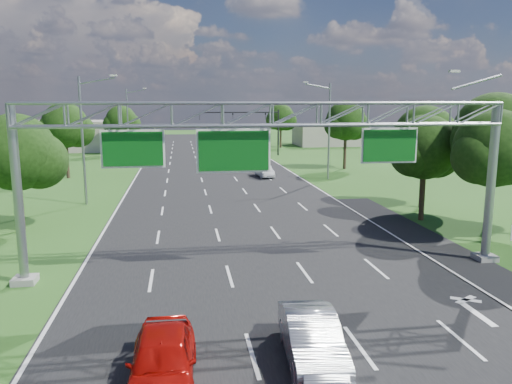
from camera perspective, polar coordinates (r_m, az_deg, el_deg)
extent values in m
plane|color=#285218|center=(41.67, -3.06, -0.95)|extent=(220.00, 220.00, 0.00)
cube|color=black|center=(41.67, -3.06, -0.95)|extent=(18.00, 180.00, 0.02)
cube|color=black|center=(29.55, 20.42, -6.24)|extent=(3.00, 30.00, 0.02)
cube|color=gray|center=(28.54, 24.68, -6.80)|extent=(1.00, 1.00, 0.30)
cylinder|color=gray|center=(27.72, 25.27, 0.85)|extent=(0.44, 0.44, 8.00)
cube|color=gray|center=(25.06, -24.89, -9.11)|extent=(1.00, 1.00, 0.30)
cylinder|color=gray|center=(24.13, -25.57, -0.43)|extent=(0.40, 0.40, 8.00)
cylinder|color=gray|center=(26.80, 23.91, 11.41)|extent=(2.54, 0.12, 0.79)
cube|color=beige|center=(26.20, 21.72, 12.71)|extent=(0.50, 0.22, 0.12)
cube|color=white|center=(22.87, -13.88, 4.81)|extent=(2.80, 0.05, 1.70)
cube|color=#0A5013|center=(22.81, -13.89, 4.79)|extent=(2.62, 0.05, 1.52)
cube|color=white|center=(22.91, -2.56, 4.73)|extent=(3.40, 0.05, 2.00)
cube|color=#0A5013|center=(22.85, -2.54, 4.71)|extent=(3.22, 0.05, 1.82)
cube|color=white|center=(24.83, 14.99, 5.16)|extent=(2.80, 0.05, 1.70)
cube|color=#0A5013|center=(24.78, 15.05, 5.15)|extent=(2.62, 0.05, 1.52)
cylinder|color=black|center=(77.29, 2.56, 6.80)|extent=(0.24, 0.24, 7.00)
cylinder|color=black|center=(76.24, -1.91, 9.09)|extent=(12.00, 0.18, 0.18)
imported|color=black|center=(75.79, -6.47, 8.61)|extent=(0.18, 0.22, 1.10)
imported|color=black|center=(76.14, -2.66, 8.67)|extent=(0.18, 0.22, 1.10)
imported|color=black|center=(76.82, 1.09, 8.69)|extent=(0.18, 0.22, 1.10)
cylinder|color=gray|center=(41.52, -19.20, 5.43)|extent=(0.20, 0.20, 10.00)
cylinder|color=gray|center=(41.22, -17.78, 12.03)|extent=(2.78, 0.12, 0.60)
cube|color=beige|center=(41.06, -15.97, 12.69)|extent=(0.55, 0.22, 0.12)
cylinder|color=gray|center=(76.15, -14.44, 7.57)|extent=(0.20, 0.20, 10.00)
cylinder|color=gray|center=(75.99, -13.60, 11.15)|extent=(2.78, 0.12, 0.60)
cube|color=beige|center=(75.90, -12.62, 11.49)|extent=(0.55, 0.22, 0.12)
cylinder|color=gray|center=(53.08, 8.35, 6.80)|extent=(0.20, 0.20, 10.00)
cylinder|color=gray|center=(52.65, 7.10, 11.92)|extent=(2.78, 0.12, 0.60)
cube|color=beige|center=(52.34, 5.71, 12.39)|extent=(0.55, 0.22, 0.12)
cylinder|color=#2D2116|center=(31.64, 25.00, -2.01)|extent=(0.36, 0.36, 3.74)
sphere|color=black|center=(31.14, 25.50, 4.54)|extent=(4.40, 4.40, 4.40)
sphere|color=black|center=(32.14, 26.66, 3.61)|extent=(3.30, 3.30, 3.30)
sphere|color=black|center=(30.39, 24.20, 3.69)|extent=(3.08, 3.08, 3.08)
cylinder|color=#2D2116|center=(35.15, 25.07, -0.51)|extent=(0.36, 0.36, 4.18)
sphere|color=black|center=(34.69, 25.58, 6.14)|extent=(5.00, 5.00, 5.00)
sphere|color=black|center=(35.77, 26.81, 5.13)|extent=(3.75, 3.75, 3.75)
sphere|color=black|center=(33.85, 24.21, 5.32)|extent=(3.50, 3.50, 3.50)
cylinder|color=#2D2116|center=(36.26, 18.46, -0.48)|extent=(0.36, 0.36, 3.30)
sphere|color=black|center=(35.82, 18.76, 4.89)|extent=(4.40, 4.40, 4.40)
sphere|color=black|center=(36.73, 19.96, 4.07)|extent=(3.30, 3.30, 3.30)
sphere|color=black|center=(35.14, 17.51, 4.15)|extent=(3.08, 3.08, 3.08)
cylinder|color=#2D2116|center=(40.65, 18.44, 0.78)|extent=(0.36, 0.36, 3.52)
sphere|color=black|center=(40.25, 18.74, 5.96)|extent=(4.80, 4.80, 4.80)
sphere|color=black|center=(41.20, 19.93, 5.13)|extent=(3.60, 3.60, 3.60)
sphere|color=black|center=(39.53, 17.50, 5.26)|extent=(3.36, 3.36, 3.36)
cylinder|color=#2D2116|center=(34.84, -25.28, -1.54)|extent=(0.36, 0.36, 3.08)
sphere|color=black|center=(34.36, -25.72, 4.12)|extent=(4.80, 4.80, 4.80)
sphere|color=black|center=(34.47, -23.54, 3.29)|extent=(3.60, 3.60, 3.60)
cylinder|color=#2D2116|center=(57.34, -20.76, 3.35)|extent=(0.36, 0.36, 3.74)
sphere|color=black|center=(57.05, -21.00, 7.13)|extent=(4.80, 4.80, 4.80)
sphere|color=black|center=(57.23, -19.69, 6.61)|extent=(3.60, 3.60, 3.60)
sphere|color=black|center=(57.02, -22.10, 6.57)|extent=(3.36, 3.36, 3.36)
cylinder|color=#2D2116|center=(81.47, -15.04, 5.33)|extent=(0.36, 0.36, 3.30)
sphere|color=black|center=(81.27, -15.16, 7.84)|extent=(4.80, 4.80, 4.80)
sphere|color=black|center=(81.56, -14.26, 7.46)|extent=(3.60, 3.60, 3.60)
sphere|color=black|center=(81.11, -15.93, 7.46)|extent=(3.36, 3.36, 3.36)
cylinder|color=#2D2116|center=(62.28, 10.12, 4.44)|extent=(0.36, 0.36, 3.96)
sphere|color=black|center=(62.02, 10.23, 8.03)|extent=(4.80, 4.80, 4.80)
sphere|color=black|center=(62.82, 11.14, 7.47)|extent=(3.60, 3.60, 3.60)
sphere|color=black|center=(61.42, 9.34, 7.59)|extent=(3.36, 3.36, 3.36)
cylinder|color=#2D2116|center=(90.71, 2.83, 6.19)|extent=(0.36, 0.36, 3.52)
sphere|color=black|center=(90.53, 2.85, 8.52)|extent=(4.80, 4.80, 4.80)
sphere|color=black|center=(91.18, 3.54, 8.15)|extent=(3.60, 3.60, 3.60)
sphere|color=black|center=(90.04, 2.21, 8.21)|extent=(3.36, 3.36, 3.36)
cube|color=#A79E8C|center=(90.70, -20.20, 6.05)|extent=(14.00, 10.00, 5.00)
cube|color=#A79E8C|center=(97.00, 8.20, 6.50)|extent=(12.00, 9.00, 4.00)
imported|color=#AA0C07|center=(15.16, -10.64, -18.43)|extent=(2.03, 4.77, 1.61)
imported|color=#A4A7B0|center=(16.33, 6.39, -16.27)|extent=(1.95, 4.74, 1.53)
imported|color=#BEBEBE|center=(63.42, -4.88, 3.44)|extent=(1.95, 4.42, 1.26)
imported|color=black|center=(66.95, -3.27, 3.85)|extent=(2.77, 5.09, 1.35)
imported|color=black|center=(81.06, -11.49, 4.77)|extent=(2.09, 4.22, 1.38)
imported|color=silver|center=(54.68, 0.94, 2.44)|extent=(1.78, 4.18, 1.34)
cube|color=white|center=(90.54, -1.02, 6.18)|extent=(3.23, 6.53, 3.14)
cube|color=silver|center=(86.24, -0.63, 5.59)|extent=(2.66, 2.57, 2.30)
cylinder|color=black|center=(86.35, -1.41, 5.18)|extent=(0.37, 1.05, 1.05)
cylinder|color=black|center=(86.66, 0.11, 5.20)|extent=(0.37, 1.05, 1.05)
cylinder|color=black|center=(92.56, -1.90, 5.51)|extent=(0.37, 1.05, 1.05)
cylinder|color=black|center=(92.85, -0.48, 5.53)|extent=(0.37, 1.05, 1.05)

